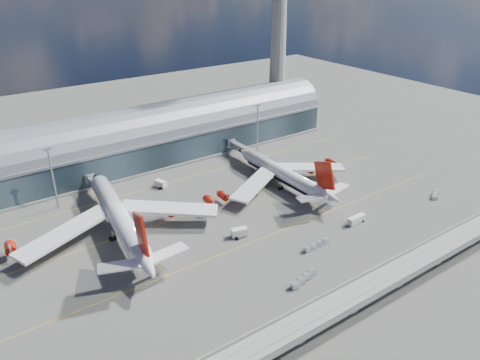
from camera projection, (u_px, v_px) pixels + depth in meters
ground at (240, 228)px, 172.72m from camera, size 500.00×500.00×0.00m
taxi_lines at (208, 205)px, 189.01m from camera, size 200.00×80.12×0.01m
terminal at (146, 140)px, 225.35m from camera, size 200.00×30.00×28.00m
control_tower at (279, 37)px, 256.24m from camera, size 19.00×19.00×103.00m
guideway at (354, 296)px, 129.92m from camera, size 220.00×8.50×7.20m
floodlight_mast_left at (53, 177)px, 181.28m from camera, size 3.00×0.70×25.70m
floodlight_mast_right at (258, 128)px, 233.57m from camera, size 3.00×0.70×25.70m
airliner_left at (120, 218)px, 165.72m from camera, size 75.39×79.31×24.18m
airliner_right at (283, 174)px, 202.90m from camera, size 63.60×66.46×21.13m
jet_bridge_left at (99, 187)px, 192.13m from camera, size 4.40×28.00×7.25m
jet_bridge_right at (246, 150)px, 229.07m from camera, size 4.40×32.00×7.25m
service_truck_1 at (239, 232)px, 167.09m from camera, size 6.14×4.03×3.28m
service_truck_2 at (356, 220)px, 175.58m from camera, size 8.18×2.78×2.93m
service_truck_3 at (306, 186)px, 202.10m from camera, size 3.51×6.32×2.88m
service_truck_4 at (161, 184)px, 203.40m from camera, size 4.00×5.83×3.09m
service_truck_5 at (251, 190)px, 197.28m from camera, size 7.23×5.89×3.32m
cargo_train_0 at (303, 279)px, 143.97m from camera, size 11.82×4.49×1.95m
cargo_train_1 at (316, 245)px, 161.00m from camera, size 11.19×1.85×1.86m
cargo_train_2 at (435, 195)px, 195.36m from camera, size 7.39×5.00×1.69m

